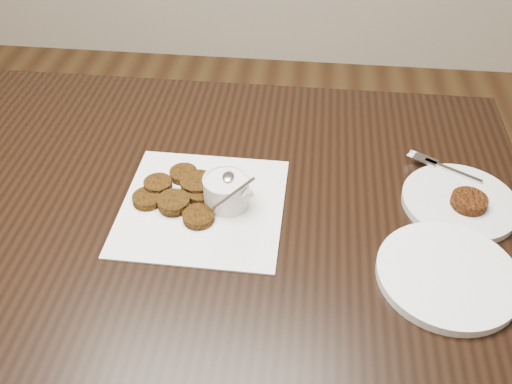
# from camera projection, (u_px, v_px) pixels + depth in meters

# --- Properties ---
(table) EXTENTS (1.35, 0.87, 0.75)m
(table) POSITION_uv_depth(u_px,v_px,m) (177.00, 326.00, 1.25)
(table) COLOR black
(table) RESTS_ON floor
(napkin) EXTENTS (0.29, 0.29, 0.00)m
(napkin) POSITION_uv_depth(u_px,v_px,m) (203.00, 206.00, 0.99)
(napkin) COLOR white
(napkin) RESTS_ON table
(sauce_ramekin) EXTENTS (0.13, 0.13, 0.12)m
(sauce_ramekin) POSITION_uv_depth(u_px,v_px,m) (226.00, 178.00, 0.96)
(sauce_ramekin) COLOR silver
(sauce_ramekin) RESTS_ON napkin
(patty_cluster) EXTENTS (0.25, 0.25, 0.02)m
(patty_cluster) POSITION_uv_depth(u_px,v_px,m) (180.00, 193.00, 1.00)
(patty_cluster) COLOR #57370B
(patty_cluster) RESTS_ON napkin
(plate_with_patty) EXTENTS (0.28, 0.28, 0.03)m
(plate_with_patty) POSITION_uv_depth(u_px,v_px,m) (460.00, 199.00, 0.99)
(plate_with_patty) COLOR silver
(plate_with_patty) RESTS_ON table
(plate_empty) EXTENTS (0.24, 0.24, 0.02)m
(plate_empty) POSITION_uv_depth(u_px,v_px,m) (447.00, 275.00, 0.87)
(plate_empty) COLOR white
(plate_empty) RESTS_ON table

